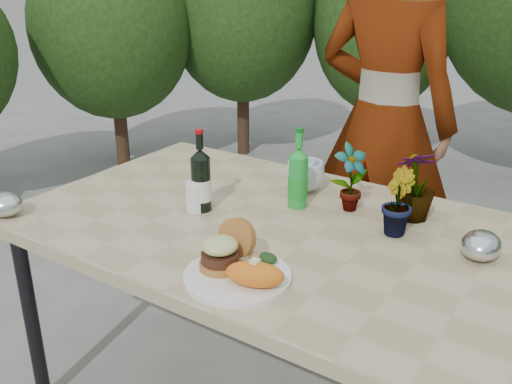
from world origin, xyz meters
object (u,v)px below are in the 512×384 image
Objects in this scene: patio_table at (270,239)px; wine_bottle at (201,181)px; person at (384,121)px; dinner_plate at (237,276)px.

patio_table is 0.29m from wine_bottle.
wine_bottle is 0.16× the size of person.
person reaches higher than wine_bottle.
person reaches higher than patio_table.
dinner_plate is 0.16× the size of person.
patio_table is 0.36m from dinner_plate.
patio_table is at bearing 12.12° from wine_bottle.
person is (-0.01, 0.93, 0.18)m from patio_table.
wine_bottle is 1.00m from person.
wine_bottle is (-0.36, 0.29, 0.09)m from dinner_plate.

